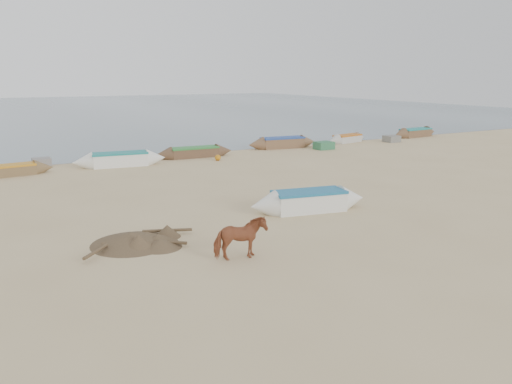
{
  "coord_description": "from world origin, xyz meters",
  "views": [
    {
      "loc": [
        -10.58,
        -15.22,
        6.14
      ],
      "look_at": [
        0.0,
        4.0,
        1.0
      ],
      "focal_mm": 35.0,
      "sensor_mm": 36.0,
      "label": 1
    }
  ],
  "objects": [
    {
      "name": "waterline_canoes",
      "position": [
        4.52,
        20.62,
        0.43
      ],
      "size": [
        52.54,
        4.53,
        0.97
      ],
      "color": "white",
      "rests_on": "ground"
    },
    {
      "name": "debris_pile",
      "position": [
        -6.09,
        2.55,
        0.22
      ],
      "size": [
        3.9,
        3.9,
        0.43
      ],
      "primitive_type": "cone",
      "rotation": [
        0.0,
        0.0,
        -0.33
      ],
      "color": "brown",
      "rests_on": "ground"
    },
    {
      "name": "near_canoe",
      "position": [
        2.35,
        3.19,
        0.48
      ],
      "size": [
        5.83,
        2.35,
        0.96
      ],
      "primitive_type": null,
      "rotation": [
        0.0,
        0.0,
        -0.18
      ],
      "color": "white",
      "rests_on": "ground"
    },
    {
      "name": "beach_clutter",
      "position": [
        4.47,
        19.63,
        0.3
      ],
      "size": [
        46.24,
        4.55,
        0.64
      ],
      "color": "#2E673D",
      "rests_on": "ground"
    },
    {
      "name": "cow_adult",
      "position": [
        -3.29,
        -0.85,
        0.75
      ],
      "size": [
        1.87,
        1.06,
        1.5
      ],
      "primitive_type": "imported",
      "rotation": [
        0.0,
        0.0,
        1.42
      ],
      "color": "brown",
      "rests_on": "ground"
    },
    {
      "name": "ground",
      "position": [
        0.0,
        0.0,
        0.0
      ],
      "size": [
        140.0,
        140.0,
        0.0
      ],
      "primitive_type": "plane",
      "color": "tan",
      "rests_on": "ground"
    },
    {
      "name": "calf_front",
      "position": [
        3.28,
        3.93,
        0.45
      ],
      "size": [
        0.86,
        0.78,
        0.89
      ],
      "primitive_type": "imported",
      "rotation": [
        0.0,
        0.0,
        -1.5
      ],
      "color": "brown",
      "rests_on": "ground"
    },
    {
      "name": "sea",
      "position": [
        0.0,
        82.0,
        0.01
      ],
      "size": [
        160.0,
        160.0,
        0.0
      ],
      "primitive_type": "plane",
      "color": "slate",
      "rests_on": "ground"
    }
  ]
}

